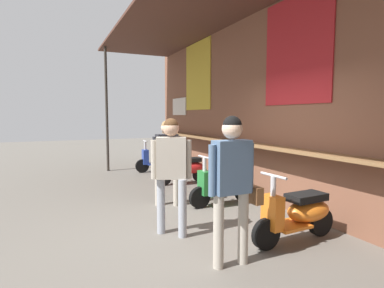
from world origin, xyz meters
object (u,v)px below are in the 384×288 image
object	(u,v)px
shopper_browsing	(233,175)
shopper_passing	(171,164)
scooter_green	(226,185)
scooter_red	(185,168)
shopper_with_handbag	(168,154)
scooter_orange	(300,213)
scooter_blue	(161,159)

from	to	relation	value
shopper_browsing	shopper_passing	xyz separation A→B (m)	(-1.13, -0.31, -0.01)
scooter_green	shopper_browsing	xyz separation A→B (m)	(2.13, -1.20, 0.66)
shopper_passing	scooter_red	bearing A→B (deg)	-4.46
scooter_green	shopper_with_handbag	size ratio (longest dim) A/B	0.86
scooter_orange	shopper_with_handbag	size ratio (longest dim) A/B	0.87
scooter_blue	shopper_with_handbag	distance (m)	3.69
scooter_red	shopper_passing	world-z (taller)	shopper_passing
scooter_red	shopper_with_handbag	distance (m)	1.99
scooter_orange	shopper_passing	distance (m)	1.89
scooter_orange	scooter_blue	bearing A→B (deg)	-92.87
scooter_blue	shopper_with_handbag	xyz separation A→B (m)	(3.49, -1.05, 0.59)
scooter_green	shopper_passing	bearing A→B (deg)	32.30
scooter_blue	scooter_red	world-z (taller)	same
scooter_red	shopper_with_handbag	xyz separation A→B (m)	(1.59, -1.05, 0.59)
scooter_red	scooter_blue	bearing A→B (deg)	-88.72
scooter_red	shopper_passing	size ratio (longest dim) A/B	0.84
scooter_green	scooter_orange	distance (m)	1.93
shopper_browsing	scooter_orange	bearing A→B (deg)	-81.32
scooter_blue	shopper_browsing	distance (m)	6.19
scooter_red	shopper_browsing	distance (m)	4.36
scooter_blue	scooter_green	world-z (taller)	same
scooter_red	shopper_with_handbag	bearing A→B (deg)	57.93
shopper_browsing	shopper_with_handbag	bearing A→B (deg)	-4.47
scooter_red	scooter_orange	distance (m)	3.93
shopper_with_handbag	shopper_browsing	distance (m)	2.55
scooter_blue	scooter_red	size ratio (longest dim) A/B	1.00
scooter_red	scooter_orange	xyz separation A→B (m)	(3.93, -0.00, 0.00)
shopper_with_handbag	shopper_passing	world-z (taller)	shopper_passing
scooter_green	shopper_browsing	world-z (taller)	shopper_browsing
scooter_green	scooter_orange	world-z (taller)	same
scooter_blue	shopper_passing	world-z (taller)	shopper_passing
scooter_orange	scooter_green	bearing A→B (deg)	-92.87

